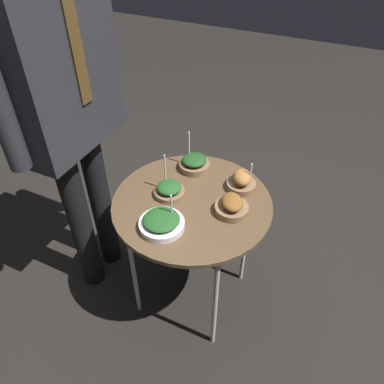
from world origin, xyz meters
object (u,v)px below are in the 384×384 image
object	(u,v)px
bowl_roast_front_right	(242,182)
bowl_spinach_back_right	(170,189)
serving_cart	(192,210)
bowl_roast_front_left	(232,206)
bowl_spinach_center	(194,163)
waiter_figure	(60,88)
bowl_spinach_mid_right	(162,223)

from	to	relation	value
bowl_roast_front_right	bowl_spinach_back_right	bearing A→B (deg)	122.13
serving_cart	bowl_roast_front_left	bearing A→B (deg)	-86.48
bowl_roast_front_right	serving_cart	bearing A→B (deg)	137.24
bowl_spinach_center	bowl_spinach_back_right	xyz separation A→B (m)	(-0.20, 0.02, -0.00)
bowl_spinach_center	waiter_figure	bearing A→B (deg)	120.82
serving_cart	bowl_spinach_back_right	xyz separation A→B (m)	(0.00, 0.10, 0.07)
serving_cart	bowl_spinach_back_right	world-z (taller)	bowl_spinach_back_right
serving_cart	bowl_spinach_mid_right	size ratio (longest dim) A/B	3.79
serving_cart	bowl_roast_front_right	xyz separation A→B (m)	(0.16, -0.15, 0.08)
bowl_spinach_back_right	bowl_roast_front_left	bearing A→B (deg)	-88.71
bowl_roast_front_left	bowl_roast_front_right	xyz separation A→B (m)	(0.15, 0.01, 0.00)
bowl_spinach_mid_right	bowl_spinach_back_right	distance (m)	0.19
bowl_roast_front_right	waiter_figure	xyz separation A→B (m)	(-0.21, 0.65, 0.37)
bowl_roast_front_right	bowl_roast_front_left	bearing A→B (deg)	-174.94
bowl_spinach_mid_right	bowl_spinach_center	distance (m)	0.38
serving_cart	bowl_spinach_mid_right	bearing A→B (deg)	166.64
bowl_spinach_mid_right	bowl_roast_front_left	xyz separation A→B (m)	(0.18, -0.20, 0.01)
bowl_spinach_mid_right	bowl_roast_front_right	xyz separation A→B (m)	(0.34, -0.19, 0.01)
serving_cart	bowl_roast_front_left	size ratio (longest dim) A/B	4.83
serving_cart	waiter_figure	xyz separation A→B (m)	(-0.05, 0.50, 0.45)
bowl_spinach_center	waiter_figure	xyz separation A→B (m)	(-0.25, 0.42, 0.37)
bowl_spinach_mid_right	serving_cart	bearing A→B (deg)	-13.36
bowl_roast_front_left	bowl_spinach_back_right	bearing A→B (deg)	91.29
serving_cart	bowl_roast_front_right	bearing A→B (deg)	-42.76
bowl_roast_front_left	bowl_spinach_center	size ratio (longest dim) A/B	0.78
serving_cart	bowl_spinach_center	xyz separation A→B (m)	(0.20, 0.08, 0.07)
bowl_spinach_mid_right	waiter_figure	xyz separation A→B (m)	(0.13, 0.46, 0.38)
bowl_roast_front_left	bowl_roast_front_right	world-z (taller)	bowl_roast_front_right
bowl_roast_front_left	waiter_figure	size ratio (longest dim) A/B	0.08
bowl_spinach_back_right	bowl_roast_front_right	distance (m)	0.30
bowl_spinach_mid_right	bowl_roast_front_left	world-z (taller)	bowl_spinach_mid_right
waiter_figure	bowl_spinach_back_right	bearing A→B (deg)	-82.57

